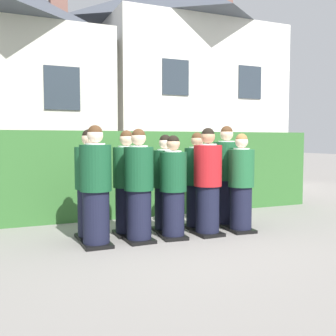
# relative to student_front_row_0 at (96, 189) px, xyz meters

# --- Properties ---
(ground_plane) EXTENTS (60.00, 60.00, 0.00)m
(ground_plane) POSITION_rel_student_front_row_0_xyz_m (1.18, -0.03, -0.81)
(ground_plane) COLOR gray
(student_front_row_0) EXTENTS (0.44, 0.53, 1.69)m
(student_front_row_0) POSITION_rel_student_front_row_0_xyz_m (0.00, 0.00, 0.00)
(student_front_row_0) COLOR black
(student_front_row_0) RESTS_ON ground
(student_front_row_1) EXTENTS (0.43, 0.48, 1.65)m
(student_front_row_1) POSITION_rel_student_front_row_0_xyz_m (0.63, -0.00, -0.02)
(student_front_row_1) COLOR black
(student_front_row_1) RESTS_ON ground
(student_front_row_2) EXTENTS (0.40, 0.48, 1.55)m
(student_front_row_2) POSITION_rel_student_front_row_0_xyz_m (1.17, -0.01, -0.07)
(student_front_row_2) COLOR black
(student_front_row_2) RESTS_ON ground
(student_in_red_blazer) EXTENTS (0.43, 0.53, 1.67)m
(student_in_red_blazer) POSITION_rel_student_front_row_0_xyz_m (1.75, -0.03, -0.01)
(student_in_red_blazer) COLOR black
(student_in_red_blazer) RESTS_ON ground
(student_front_row_4) EXTENTS (0.41, 0.52, 1.59)m
(student_front_row_4) POSITION_rel_student_front_row_0_xyz_m (2.36, -0.05, -0.05)
(student_front_row_4) COLOR black
(student_front_row_4) RESTS_ON ground
(student_rear_row_0) EXTENTS (0.43, 0.49, 1.64)m
(student_rear_row_0) POSITION_rel_student_front_row_0_xyz_m (0.01, 0.46, -0.02)
(student_rear_row_0) COLOR black
(student_rear_row_0) RESTS_ON ground
(student_rear_row_1) EXTENTS (0.43, 0.48, 1.63)m
(student_rear_row_1) POSITION_rel_student_front_row_0_xyz_m (0.59, 0.45, -0.03)
(student_rear_row_1) COLOR black
(student_rear_row_1) RESTS_ON ground
(student_rear_row_2) EXTENTS (0.41, 0.48, 1.57)m
(student_rear_row_2) POSITION_rel_student_front_row_0_xyz_m (1.23, 0.43, -0.06)
(student_rear_row_2) COLOR black
(student_rear_row_2) RESTS_ON ground
(student_rear_row_3) EXTENTS (0.42, 0.51, 1.61)m
(student_rear_row_3) POSITION_rel_student_front_row_0_xyz_m (1.80, 0.41, -0.04)
(student_rear_row_3) COLOR black
(student_rear_row_3) RESTS_ON ground
(student_rear_row_4) EXTENTS (0.45, 0.51, 1.72)m
(student_rear_row_4) POSITION_rel_student_front_row_0_xyz_m (2.39, 0.45, 0.02)
(student_rear_row_4) COLOR black
(student_rear_row_4) RESTS_ON ground
(hedge) EXTENTS (8.08, 0.70, 1.65)m
(hedge) POSITION_rel_student_front_row_0_xyz_m (1.18, 2.04, 0.02)
(hedge) COLOR #33662D
(hedge) RESTS_ON ground
(school_building_main) EXTENTS (6.54, 4.68, 7.39)m
(school_building_main) POSITION_rel_student_front_row_0_xyz_m (5.35, 8.23, 2.98)
(school_building_main) COLOR silver
(school_building_main) RESTS_ON ground
(school_building_annex) EXTENTS (5.64, 4.70, 6.11)m
(school_building_annex) POSITION_rel_student_front_row_0_xyz_m (-0.86, 7.26, 2.33)
(school_building_annex) COLOR beige
(school_building_annex) RESTS_ON ground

